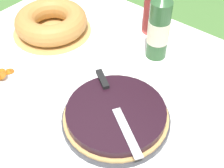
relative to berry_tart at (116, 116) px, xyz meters
name	(u,v)px	position (x,y,z in m)	size (l,w,h in m)	color
garden_table	(90,110)	(-0.14, 0.02, -0.09)	(1.42, 1.23, 0.69)	brown
tablecloth	(89,101)	(-0.14, 0.02, -0.04)	(1.43, 1.24, 0.10)	white
berry_tart	(116,116)	(0.00, 0.00, 0.00)	(0.35, 0.35, 0.06)	#38383D
serving_knife	(113,102)	(-0.02, 0.02, 0.04)	(0.33, 0.22, 0.01)	silver
bundt_cake	(51,22)	(-0.54, 0.22, 0.02)	(0.34, 0.34, 0.10)	tan
cup_stack	(152,9)	(-0.20, 0.49, 0.09)	(0.07, 0.07, 0.23)	#E04C47
cider_bottle_green	(159,26)	(-0.09, 0.37, 0.11)	(0.08, 0.08, 0.36)	#2D562D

